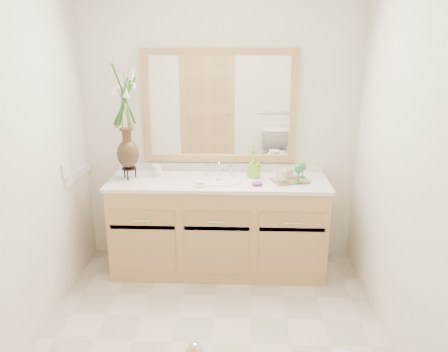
{
  "coord_description": "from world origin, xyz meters",
  "views": [
    {
      "loc": [
        0.17,
        -2.47,
        1.96
      ],
      "look_at": [
        0.06,
        0.65,
        0.98
      ],
      "focal_mm": 35.0,
      "sensor_mm": 36.0,
      "label": 1
    }
  ],
  "objects_px": {
    "flower_vase": "(125,107)",
    "tumbler": "(157,171)",
    "soap_bottle": "(254,168)",
    "tray": "(290,181)"
  },
  "relations": [
    {
      "from": "flower_vase",
      "to": "tumbler",
      "type": "xyz_separation_m",
      "value": [
        0.22,
        0.07,
        -0.55
      ]
    },
    {
      "from": "flower_vase",
      "to": "soap_bottle",
      "type": "relative_size",
      "value": 5.22
    },
    {
      "from": "tumbler",
      "to": "soap_bottle",
      "type": "xyz_separation_m",
      "value": [
        0.84,
        -0.01,
        0.04
      ]
    },
    {
      "from": "flower_vase",
      "to": "tray",
      "type": "bearing_deg",
      "value": -1.68
    },
    {
      "from": "flower_vase",
      "to": "soap_bottle",
      "type": "height_order",
      "value": "flower_vase"
    },
    {
      "from": "flower_vase",
      "to": "tumbler",
      "type": "height_order",
      "value": "flower_vase"
    },
    {
      "from": "soap_bottle",
      "to": "tray",
      "type": "relative_size",
      "value": 0.59
    },
    {
      "from": "tray",
      "to": "soap_bottle",
      "type": "bearing_deg",
      "value": 143.46
    },
    {
      "from": "tumbler",
      "to": "tray",
      "type": "distance_m",
      "value": 1.14
    },
    {
      "from": "tumbler",
      "to": "soap_bottle",
      "type": "height_order",
      "value": "soap_bottle"
    }
  ]
}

